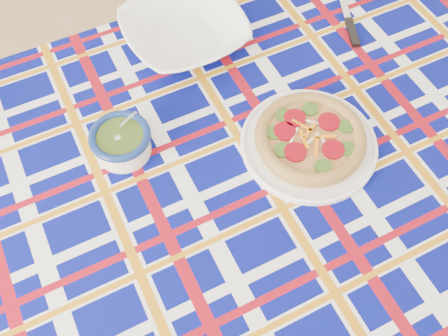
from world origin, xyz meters
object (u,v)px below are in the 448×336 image
main_focaccia_plate (310,138)px  pesto_bowl (121,141)px  dining_table (217,186)px  serving_bowl (185,32)px

main_focaccia_plate → pesto_bowl: bearing=149.8°
dining_table → pesto_bowl: bearing=141.5°
main_focaccia_plate → pesto_bowl: size_ratio=2.34×
dining_table → main_focaccia_plate: (0.21, -0.06, 0.11)m
main_focaccia_plate → pesto_bowl: (-0.36, 0.21, 0.01)m
pesto_bowl → serving_bowl: 0.36m
main_focaccia_plate → pesto_bowl: 0.41m
main_focaccia_plate → serving_bowl: serving_bowl is taller
pesto_bowl → serving_bowl: size_ratio=0.45×
dining_table → serving_bowl: (0.13, 0.37, 0.12)m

